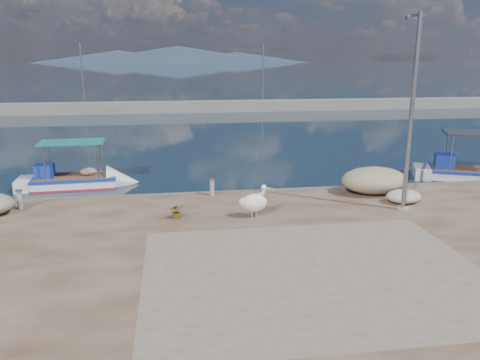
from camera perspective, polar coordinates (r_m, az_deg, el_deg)
The scene contains 14 objects.
ground at distance 15.36m, azimuth 2.09°, elevation -8.27°, with size 1400.00×1400.00×0.00m, color #162635.
quay at distance 10.11m, azimuth 8.65°, elevation -20.07°, with size 44.00×22.00×0.50m, color #4B3020.
quay_patch at distance 12.73m, azimuth 9.12°, elevation -11.03°, with size 9.00×7.00×0.01m, color gray.
breakwater at distance 54.24m, azimuth -5.65°, elevation 8.90°, with size 120.00×2.20×7.50m.
mountains at distance 663.95m, azimuth -8.04°, elevation 14.83°, with size 370.00×280.00×22.00m.
boat_left at distance 23.76m, azimuth -19.55°, elevation -0.29°, with size 5.42×2.05×2.56m.
boat_right at distance 26.38m, azimuth 26.50°, elevation 0.48°, with size 6.17×4.07×2.83m.
pelican at distance 16.48m, azimuth 1.82°, elevation -2.72°, with size 1.25×0.66×1.20m.
lamp_post at distance 17.81m, azimuth 20.06°, elevation 6.74°, with size 0.44×0.96×7.00m.
bollard_near at distance 19.17m, azimuth -3.43°, elevation -0.74°, with size 0.24×0.24×0.74m.
bollard_far at distance 19.23m, azimuth -25.28°, elevation -2.09°, with size 0.24×0.24×0.75m.
potted_plant at distance 16.61m, azimuth -7.71°, elevation -3.76°, with size 0.49×0.42×0.54m, color #33722D.
net_pile_d at distance 19.29m, azimuth 19.32°, elevation -1.90°, with size 1.38×1.04×0.52m, color beige.
net_pile_c at distance 20.24m, azimuth 16.03°, elevation -0.04°, with size 2.78×1.99×1.09m, color #C1B390.
Camera 1 is at (-2.61, -13.91, 5.98)m, focal length 35.00 mm.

